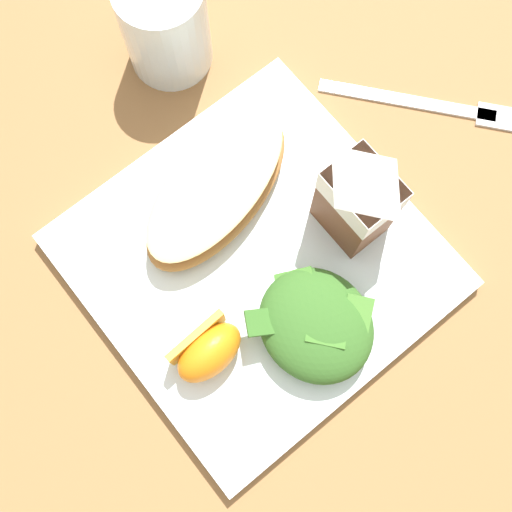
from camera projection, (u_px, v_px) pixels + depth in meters
The scene contains 8 objects.
ground at pixel (256, 263), 0.56m from camera, with size 3.00×3.00×0.00m, color olive.
white_plate at pixel (256, 261), 0.55m from camera, with size 0.28×0.28×0.02m, color silver.
cheesy_pizza_bread at pixel (217, 189), 0.54m from camera, with size 0.12×0.18×0.04m.
green_salad_pile at pixel (319, 322), 0.51m from camera, with size 0.10×0.10×0.04m.
milk_carton at pixel (359, 197), 0.50m from camera, with size 0.06×0.05×0.11m.
orange_wedge_front at pixel (208, 351), 0.51m from camera, with size 0.04×0.06×0.04m.
metal_fork at pixel (434, 105), 0.60m from camera, with size 0.16×0.13×0.01m.
drinking_clear_cup at pixel (165, 25), 0.57m from camera, with size 0.08×0.08×0.10m, color silver.
Camera 1 is at (0.10, -0.08, 0.55)m, focal length 44.11 mm.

